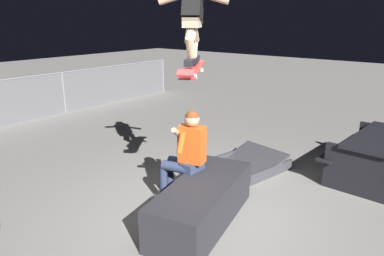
{
  "coord_description": "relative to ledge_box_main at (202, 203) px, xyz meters",
  "views": [
    {
      "loc": [
        -3.5,
        -2.65,
        2.53
      ],
      "look_at": [
        0.08,
        0.22,
        1.14
      ],
      "focal_mm": 34.07,
      "sensor_mm": 36.0,
      "label": 1
    }
  ],
  "objects": [
    {
      "name": "person_sitting_on_ledge",
      "position": [
        0.22,
        0.47,
        0.51
      ],
      "size": [
        0.59,
        0.78,
        1.38
      ],
      "color": "#2D3856",
      "rests_on": "ground"
    },
    {
      "name": "picnic_table_back",
      "position": [
        2.79,
        -1.42,
        0.23
      ],
      "size": [
        1.77,
        1.43,
        0.75
      ],
      "color": "black",
      "rests_on": "ground"
    },
    {
      "name": "skater_airborne",
      "position": [
        0.32,
        0.41,
        2.32
      ],
      "size": [
        0.63,
        0.81,
        1.12
      ],
      "color": "black"
    },
    {
      "name": "ledge_box_main",
      "position": [
        0.0,
        0.0,
        0.0
      ],
      "size": [
        1.97,
        1.1,
        0.54
      ],
      "primitive_type": "cube",
      "rotation": [
        0.0,
        0.0,
        0.23
      ],
      "color": "#28282D",
      "rests_on": "ground"
    },
    {
      "name": "ground_plane",
      "position": [
        0.17,
        0.15,
        -0.27
      ],
      "size": [
        40.0,
        40.0,
        0.0
      ],
      "primitive_type": "plane",
      "color": "gray"
    },
    {
      "name": "kicker_ramp",
      "position": [
        1.83,
        0.42,
        -0.21
      ],
      "size": [
        1.37,
        1.2,
        0.38
      ],
      "color": "#38383D",
      "rests_on": "ground"
    },
    {
      "name": "skateboard",
      "position": [
        0.27,
        0.39,
        1.63
      ],
      "size": [
        0.99,
        0.67,
        0.15
      ],
      "color": "#B72D2D"
    }
  ]
}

